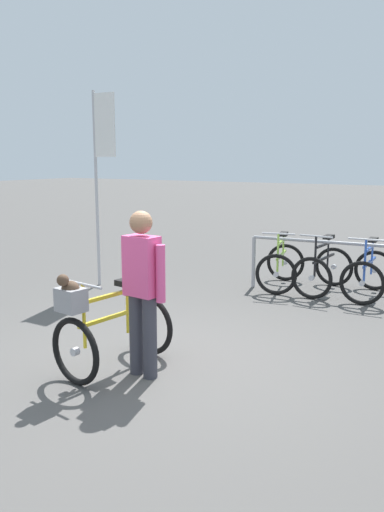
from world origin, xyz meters
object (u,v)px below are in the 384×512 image
(racked_bike_lime, at_px, (281,266))
(racked_bike_blue, at_px, (369,274))
(banner_flag, at_px, (101,152))
(racked_bike_black, at_px, (323,270))
(featured_bicycle, at_px, (105,326))
(person_with_featured_bike, at_px, (142,286))

(racked_bike_lime, bearing_deg, racked_bike_blue, 4.41)
(racked_bike_lime, distance_m, racked_bike_blue, 1.40)
(banner_flag, bearing_deg, racked_bike_lime, 28.61)
(racked_bike_black, height_order, featured_bicycle, featured_bicycle)
(racked_bike_lime, relative_size, banner_flag, 0.38)
(racked_bike_lime, bearing_deg, person_with_featured_bike, -87.61)
(racked_bike_lime, distance_m, banner_flag, 3.49)
(racked_bike_black, bearing_deg, person_with_featured_bike, -97.24)
(person_with_featured_bike, relative_size, banner_flag, 0.51)
(racked_bike_lime, xyz_separation_m, featured_bicycle, (-0.20, -4.22, 0.12))
(person_with_featured_bike, xyz_separation_m, banner_flag, (-2.77, 2.68, 1.32))
(racked_bike_black, height_order, racked_bike_blue, same)
(racked_bike_black, xyz_separation_m, person_with_featured_bike, (-0.53, -4.15, 0.54))
(racked_bike_black, bearing_deg, racked_bike_lime, -175.59)
(person_with_featured_bike, bearing_deg, racked_bike_black, 82.76)
(racked_bike_lime, xyz_separation_m, racked_bike_blue, (1.40, 0.11, 0.00))
(racked_bike_blue, bearing_deg, racked_bike_black, -175.59)
(racked_bike_black, relative_size, banner_flag, 0.35)
(racked_bike_black, xyz_separation_m, racked_bike_blue, (0.70, 0.05, -0.00))
(racked_bike_lime, distance_m, person_with_featured_bike, 4.13)
(racked_bike_lime, relative_size, featured_bicycle, 0.98)
(racked_bike_lime, relative_size, racked_bike_black, 1.08)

